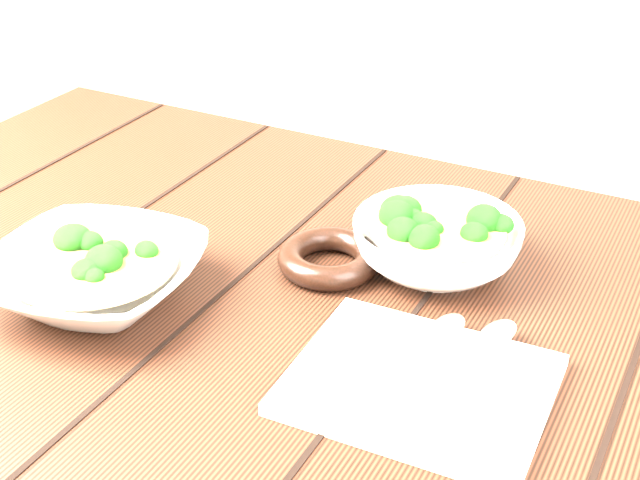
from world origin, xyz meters
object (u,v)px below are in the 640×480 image
Objects in this scene: napkin at (419,384)px; soup_bowl_front at (95,274)px; trivet at (329,258)px; soup_bowl_back at (437,243)px; table at (260,368)px.

soup_bowl_front is at bearing -179.76° from napkin.
trivet is (0.19, 0.17, -0.01)m from soup_bowl_front.
table is at bearing -144.12° from soup_bowl_back.
napkin is (0.17, -0.15, -0.01)m from trivet.
napkin is (0.23, -0.09, 0.13)m from table.
soup_bowl_back is 0.22m from napkin.
soup_bowl_front is 0.37m from napkin.
soup_bowl_front is 1.10× the size of napkin.
trivet is at bearing 136.20° from napkin.
trivet is 0.23m from napkin.
napkin is at bearing -41.67° from trivet.
napkin is at bearing 2.38° from soup_bowl_front.
soup_bowl_back is 1.71× the size of trivet.
table is 10.24× the size of trivet.
soup_bowl_back is 0.12m from trivet.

